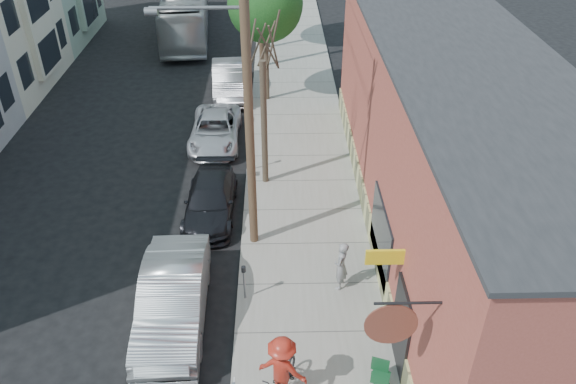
{
  "coord_description": "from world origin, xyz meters",
  "views": [
    {
      "loc": [
        3.3,
        -11.04,
        12.47
      ],
      "look_at": [
        3.65,
        5.18,
        1.5
      ],
      "focal_mm": 35.0,
      "sensor_mm": 36.0,
      "label": 1
    }
  ],
  "objects_px": {
    "parking_meter_far": "(252,152)",
    "car_2": "(210,200)",
    "tree_bare": "(264,125)",
    "cyclist": "(282,368)",
    "utility_pole_near": "(246,101)",
    "car_1": "(173,299)",
    "bus": "(185,11)",
    "car_3": "(215,130)",
    "car_4": "(229,80)",
    "patio_chair_a": "(381,377)",
    "parking_meter_near": "(244,277)",
    "tree_leafy_mid": "(265,4)",
    "patron_grey": "(341,266)"
  },
  "relations": [
    {
      "from": "car_2",
      "to": "bus",
      "type": "relative_size",
      "value": 0.38
    },
    {
      "from": "tree_leafy_mid",
      "to": "car_4",
      "type": "bearing_deg",
      "value": 155.81
    },
    {
      "from": "tree_bare",
      "to": "car_4",
      "type": "distance_m",
      "value": 9.2
    },
    {
      "from": "tree_bare",
      "to": "car_3",
      "type": "xyz_separation_m",
      "value": [
        -2.3,
        3.48,
        -2.03
      ]
    },
    {
      "from": "car_3",
      "to": "car_4",
      "type": "relative_size",
      "value": 0.94
    },
    {
      "from": "car_2",
      "to": "car_3",
      "type": "xyz_separation_m",
      "value": [
        -0.3,
        5.52,
        0.01
      ]
    },
    {
      "from": "parking_meter_far",
      "to": "car_2",
      "type": "bearing_deg",
      "value": -116.25
    },
    {
      "from": "car_4",
      "to": "utility_pole_near",
      "type": "bearing_deg",
      "value": -87.88
    },
    {
      "from": "tree_bare",
      "to": "parking_meter_far",
      "type": "bearing_deg",
      "value": 121.34
    },
    {
      "from": "parking_meter_near",
      "to": "patron_grey",
      "type": "xyz_separation_m",
      "value": [
        2.95,
        0.43,
        0.01
      ]
    },
    {
      "from": "cyclist",
      "to": "car_4",
      "type": "bearing_deg",
      "value": -61.03
    },
    {
      "from": "patron_grey",
      "to": "cyclist",
      "type": "bearing_deg",
      "value": -5.88
    },
    {
      "from": "tree_bare",
      "to": "car_1",
      "type": "xyz_separation_m",
      "value": [
        -2.58,
        -7.31,
        -1.83
      ]
    },
    {
      "from": "parking_meter_near",
      "to": "utility_pole_near",
      "type": "relative_size",
      "value": 0.12
    },
    {
      "from": "parking_meter_near",
      "to": "car_1",
      "type": "height_order",
      "value": "car_1"
    },
    {
      "from": "utility_pole_near",
      "to": "bus",
      "type": "height_order",
      "value": "utility_pole_near"
    },
    {
      "from": "tree_leafy_mid",
      "to": "patron_grey",
      "type": "height_order",
      "value": "tree_leafy_mid"
    },
    {
      "from": "car_1",
      "to": "car_4",
      "type": "xyz_separation_m",
      "value": [
        0.58,
        16.09,
        -0.03
      ]
    },
    {
      "from": "tree_leafy_mid",
      "to": "cyclist",
      "type": "bearing_deg",
      "value": -88.25
    },
    {
      "from": "patio_chair_a",
      "to": "car_1",
      "type": "bearing_deg",
      "value": 174.53
    },
    {
      "from": "tree_leafy_mid",
      "to": "patio_chair_a",
      "type": "bearing_deg",
      "value": -80.29
    },
    {
      "from": "tree_bare",
      "to": "cyclist",
      "type": "height_order",
      "value": "tree_bare"
    },
    {
      "from": "utility_pole_near",
      "to": "car_3",
      "type": "bearing_deg",
      "value": 104.55
    },
    {
      "from": "utility_pole_near",
      "to": "patron_grey",
      "type": "bearing_deg",
      "value": -40.12
    },
    {
      "from": "cyclist",
      "to": "car_3",
      "type": "height_order",
      "value": "cyclist"
    },
    {
      "from": "tree_leafy_mid",
      "to": "car_3",
      "type": "height_order",
      "value": "tree_leafy_mid"
    },
    {
      "from": "car_4",
      "to": "patron_grey",
      "type": "bearing_deg",
      "value": -78.69
    },
    {
      "from": "cyclist",
      "to": "car_1",
      "type": "bearing_deg",
      "value": -20.03
    },
    {
      "from": "parking_meter_far",
      "to": "car_1",
      "type": "height_order",
      "value": "car_1"
    },
    {
      "from": "cyclist",
      "to": "car_2",
      "type": "xyz_separation_m",
      "value": [
        -2.55,
        8.02,
        -0.5
      ]
    },
    {
      "from": "car_1",
      "to": "car_3",
      "type": "distance_m",
      "value": 10.8
    },
    {
      "from": "car_4",
      "to": "patio_chair_a",
      "type": "bearing_deg",
      "value": -79.99
    },
    {
      "from": "patron_grey",
      "to": "car_3",
      "type": "height_order",
      "value": "patron_grey"
    },
    {
      "from": "car_1",
      "to": "utility_pole_near",
      "type": "bearing_deg",
      "value": 56.54
    },
    {
      "from": "patio_chair_a",
      "to": "car_3",
      "type": "xyz_separation_m",
      "value": [
        -5.35,
        13.43,
        0.06
      ]
    },
    {
      "from": "tree_bare",
      "to": "car_2",
      "type": "relative_size",
      "value": 1.15
    },
    {
      "from": "tree_leafy_mid",
      "to": "car_4",
      "type": "relative_size",
      "value": 1.34
    },
    {
      "from": "car_2",
      "to": "car_3",
      "type": "height_order",
      "value": "car_3"
    },
    {
      "from": "parking_meter_far",
      "to": "utility_pole_near",
      "type": "xyz_separation_m",
      "value": [
        0.14,
        -4.7,
        4.43
      ]
    },
    {
      "from": "car_4",
      "to": "bus",
      "type": "bearing_deg",
      "value": 104.51
    },
    {
      "from": "car_1",
      "to": "car_4",
      "type": "relative_size",
      "value": 1.04
    },
    {
      "from": "parking_meter_far",
      "to": "tree_leafy_mid",
      "type": "bearing_deg",
      "value": 85.5
    },
    {
      "from": "utility_pole_near",
      "to": "car_2",
      "type": "distance_m",
      "value": 5.33
    },
    {
      "from": "utility_pole_near",
      "to": "bus",
      "type": "bearing_deg",
      "value": 102.79
    },
    {
      "from": "parking_meter_near",
      "to": "utility_pole_near",
      "type": "distance_m",
      "value": 5.24
    },
    {
      "from": "tree_bare",
      "to": "bus",
      "type": "xyz_separation_m",
      "value": [
        -5.49,
        18.59,
        -1.06
      ]
    },
    {
      "from": "parking_meter_far",
      "to": "car_2",
      "type": "distance_m",
      "value": 3.3
    },
    {
      "from": "car_2",
      "to": "patio_chair_a",
      "type": "bearing_deg",
      "value": -56.45
    },
    {
      "from": "parking_meter_near",
      "to": "car_2",
      "type": "height_order",
      "value": "parking_meter_near"
    },
    {
      "from": "cyclist",
      "to": "car_4",
      "type": "xyz_separation_m",
      "value": [
        -2.55,
        18.84,
        -0.32
      ]
    }
  ]
}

